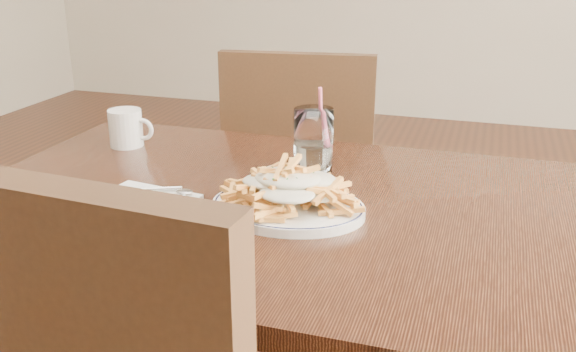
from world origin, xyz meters
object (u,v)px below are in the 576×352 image
(loaded_fries, at_px, (288,184))
(water_glass, at_px, (313,144))
(coffee_mug, at_px, (127,128))
(chair_far, at_px, (302,179))
(fries_plate, at_px, (288,207))
(table, at_px, (272,237))

(loaded_fries, relative_size, water_glass, 1.33)
(loaded_fries, relative_size, coffee_mug, 2.20)
(chair_far, xyz_separation_m, fries_plate, (0.19, -0.74, 0.23))
(water_glass, bearing_deg, loaded_fries, -85.68)
(chair_far, xyz_separation_m, loaded_fries, (0.19, -0.74, 0.28))
(table, xyz_separation_m, fries_plate, (0.05, -0.05, 0.09))
(table, relative_size, fries_plate, 4.16)
(table, height_order, coffee_mug, coffee_mug)
(fries_plate, distance_m, water_glass, 0.23)
(fries_plate, bearing_deg, coffee_mug, 151.64)
(loaded_fries, height_order, water_glass, water_glass)
(fries_plate, height_order, coffee_mug, coffee_mug)
(table, distance_m, loaded_fries, 0.15)
(fries_plate, distance_m, loaded_fries, 0.05)
(table, height_order, water_glass, water_glass)
(water_glass, bearing_deg, coffee_mug, 176.05)
(fries_plate, bearing_deg, table, 135.50)
(loaded_fries, bearing_deg, fries_plate, 90.00)
(table, bearing_deg, fries_plate, -44.50)
(table, height_order, fries_plate, fries_plate)
(chair_far, relative_size, fries_plate, 3.21)
(table, bearing_deg, loaded_fries, -44.50)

